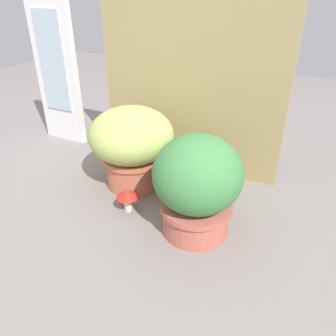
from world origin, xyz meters
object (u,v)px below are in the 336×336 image
(leafy_planter, at_px, (197,184))
(mushroom_ornament_red, at_px, (128,195))
(cat, at_px, (182,172))
(grass_planter, at_px, (132,143))

(leafy_planter, height_order, mushroom_ornament_red, leafy_planter)
(cat, bearing_deg, grass_planter, -171.65)
(grass_planter, xyz_separation_m, cat, (0.27, 0.04, -0.12))
(leafy_planter, bearing_deg, cat, 126.20)
(grass_planter, distance_m, mushroom_ornament_red, 0.29)
(leafy_planter, distance_m, cat, 0.33)
(grass_planter, relative_size, mushroom_ornament_red, 3.62)
(grass_planter, distance_m, cat, 0.29)
(leafy_planter, bearing_deg, grass_planter, 155.08)
(cat, relative_size, mushroom_ornament_red, 3.05)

